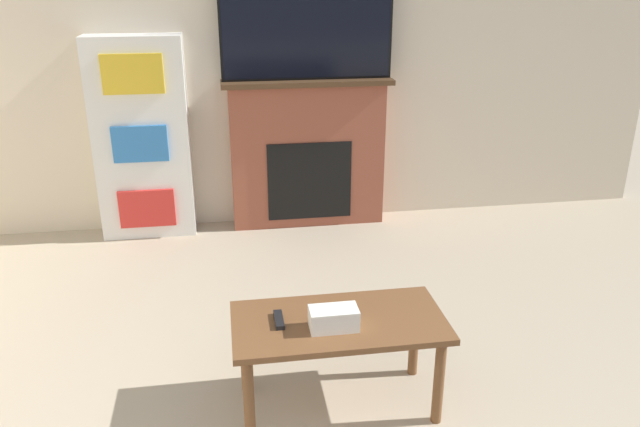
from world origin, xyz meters
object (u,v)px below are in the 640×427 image
(fireplace, at_px, (308,153))
(bookshelf, at_px, (142,139))
(tv, at_px, (307,26))
(coffee_table, at_px, (339,333))

(fireplace, xyz_separation_m, bookshelf, (-1.29, -0.02, 0.17))
(fireplace, height_order, tv, tv)
(fireplace, relative_size, coffee_table, 1.34)
(fireplace, relative_size, bookshelf, 0.86)
(fireplace, height_order, coffee_table, fireplace)
(bookshelf, bearing_deg, fireplace, 1.01)
(coffee_table, bearing_deg, fireplace, 85.56)
(coffee_table, bearing_deg, bookshelf, 115.11)
(fireplace, xyz_separation_m, tv, (-0.00, -0.02, 0.99))
(fireplace, xyz_separation_m, coffee_table, (-0.18, -2.37, -0.19))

